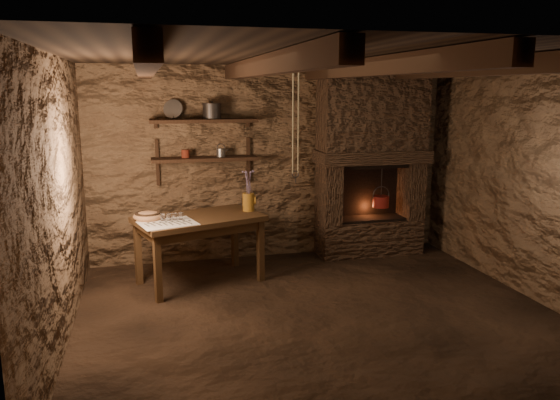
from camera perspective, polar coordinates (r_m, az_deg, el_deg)
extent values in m
plane|color=black|center=(5.32, 4.10, -11.90)|extent=(4.50, 4.50, 0.00)
cube|color=#493322|center=(6.88, -0.91, 3.87)|extent=(4.50, 0.04, 2.40)
cube|color=#493322|center=(3.19, 15.62, -5.55)|extent=(4.50, 0.04, 2.40)
cube|color=#493322|center=(4.78, -22.25, -0.36)|extent=(0.04, 4.00, 2.40)
cube|color=#493322|center=(6.06, 24.97, 1.76)|extent=(0.04, 4.00, 2.40)
cube|color=black|center=(4.90, 4.51, 14.83)|extent=(4.50, 4.00, 0.04)
cube|color=black|center=(4.65, -13.88, 13.62)|extent=(0.14, 3.95, 0.16)
cube|color=black|center=(4.76, -1.40, 13.88)|extent=(0.14, 3.95, 0.16)
cube|color=black|center=(5.07, 10.02, 13.57)|extent=(0.14, 3.95, 0.16)
cube|color=black|center=(5.55, 19.75, 12.89)|extent=(0.14, 3.95, 0.16)
cube|color=black|center=(6.57, -7.86, 4.28)|extent=(1.25, 0.30, 0.04)
cube|color=black|center=(6.53, -7.97, 8.20)|extent=(1.25, 0.30, 0.04)
cube|color=#37261B|center=(7.24, 9.25, -3.78)|extent=(1.35, 0.45, 0.45)
cube|color=#37261B|center=(6.90, 5.11, 0.70)|extent=(0.23, 0.45, 0.75)
cube|color=#37261B|center=(7.34, 13.44, 1.08)|extent=(0.23, 0.45, 0.75)
cube|color=#37261B|center=(7.01, 9.62, 4.51)|extent=(1.43, 0.51, 0.16)
cube|color=#37261B|center=(6.99, 9.67, 9.02)|extent=(1.35, 0.45, 0.94)
cube|color=black|center=(7.28, 8.80, 1.17)|extent=(0.90, 0.06, 0.75)
cube|color=#382413|center=(6.01, -8.48, -1.97)|extent=(1.49, 1.13, 0.06)
cube|color=#382413|center=(6.03, -8.45, -2.76)|extent=(1.35, 0.99, 0.09)
cube|color=white|center=(5.74, -11.64, -2.40)|extent=(0.65, 0.57, 0.01)
cylinder|color=#90601C|center=(6.20, -3.31, -0.20)|extent=(0.15, 0.15, 0.21)
torus|color=#90601C|center=(6.21, -2.68, 0.01)|extent=(0.02, 0.11, 0.11)
ellipsoid|color=brown|center=(5.94, -13.64, -1.68)|extent=(0.40, 0.40, 0.11)
cylinder|color=#282524|center=(6.53, -7.11, 9.12)|extent=(0.28, 0.28, 0.16)
cylinder|color=gray|center=(6.59, -11.10, 9.31)|extent=(0.25, 0.17, 0.23)
cylinder|color=#5D1D12|center=(6.54, -9.85, 4.79)|extent=(0.10, 0.10, 0.09)
cylinder|color=maroon|center=(7.14, 10.49, -0.17)|extent=(0.25, 0.25, 0.14)
torus|color=#282524|center=(7.12, 10.52, 0.52)|extent=(0.23, 0.01, 0.23)
cylinder|color=#282524|center=(7.10, 10.57, 1.79)|extent=(0.01, 0.01, 0.44)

